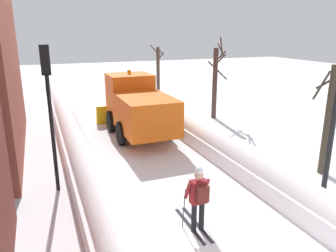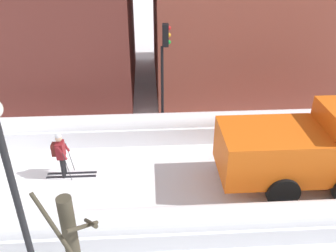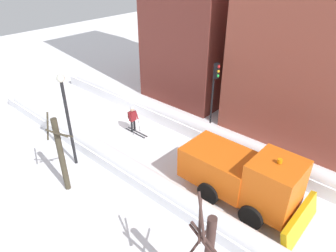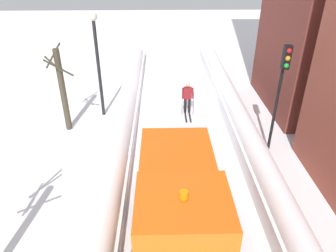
% 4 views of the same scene
% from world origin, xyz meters
% --- Properties ---
extents(ground_plane, '(80.00, 80.00, 0.00)m').
position_xyz_m(ground_plane, '(0.00, 10.00, 0.00)').
color(ground_plane, white).
extents(snowbank_left, '(1.10, 36.00, 1.20)m').
position_xyz_m(snowbank_left, '(-2.76, 10.00, 0.56)').
color(snowbank_left, white).
rests_on(snowbank_left, ground).
extents(snowbank_right, '(1.10, 36.00, 1.04)m').
position_xyz_m(snowbank_right, '(2.76, 10.00, 0.45)').
color(snowbank_right, white).
rests_on(snowbank_right, ground).
extents(building_brick_mid, '(8.43, 10.02, 9.23)m').
position_xyz_m(building_brick_mid, '(-8.96, 10.60, 4.62)').
color(building_brick_mid, brown).
rests_on(building_brick_mid, ground).
extents(plow_truck, '(3.20, 5.98, 3.12)m').
position_xyz_m(plow_truck, '(0.50, 10.52, 1.48)').
color(plow_truck, orange).
rests_on(plow_truck, ground).
extents(skier, '(0.62, 1.80, 1.81)m').
position_xyz_m(skier, '(-0.42, 2.00, 1.00)').
color(skier, black).
rests_on(skier, ground).
extents(traffic_light_pole, '(0.28, 0.42, 4.68)m').
position_xyz_m(traffic_light_pole, '(-3.68, 5.87, 3.27)').
color(traffic_light_pole, black).
rests_on(traffic_light_pole, ground).
extents(street_lamp, '(0.40, 0.40, 5.22)m').
position_xyz_m(street_lamp, '(4.04, 2.14, 3.31)').
color(street_lamp, black).
rests_on(street_lamp, ground).
extents(bare_tree_near, '(1.23, 1.21, 4.11)m').
position_xyz_m(bare_tree_near, '(5.50, 3.63, 2.08)').
color(bare_tree_near, '#423B2D').
rests_on(bare_tree_near, ground).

